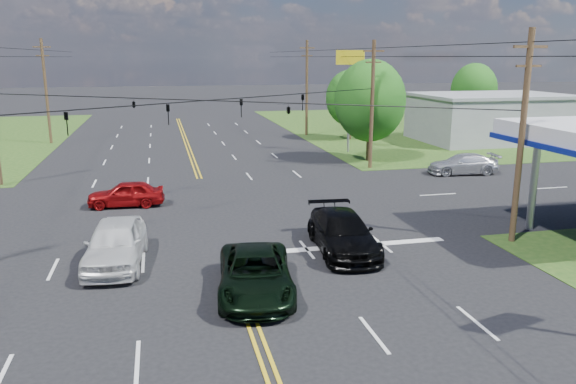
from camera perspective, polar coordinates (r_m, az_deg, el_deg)
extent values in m
plane|color=black|center=(31.85, -7.91, -1.63)|extent=(280.00, 280.00, 0.00)
cube|color=#214716|center=(73.51, 17.97, 6.44)|extent=(46.00, 48.00, 0.03)
cube|color=silver|center=(25.27, 5.22, -5.62)|extent=(10.00, 0.50, 0.02)
cube|color=gray|center=(60.52, 19.81, 7.00)|extent=(14.00, 10.00, 4.40)
cylinder|color=#A5A5AA|center=(29.66, 23.70, 0.83)|extent=(0.36, 0.36, 4.65)
cylinder|color=#3B2D18|center=(26.89, 22.63, 4.99)|extent=(0.28, 0.28, 9.50)
cube|color=#3B2D18|center=(26.67, 23.42, 13.40)|extent=(1.60, 0.12, 0.12)
cube|color=#3B2D18|center=(26.66, 23.25, 11.68)|extent=(1.20, 0.10, 0.10)
cylinder|color=#3B2D18|center=(42.74, 8.53, 8.68)|extent=(0.28, 0.28, 9.50)
cube|color=#3B2D18|center=(42.59, 8.72, 13.98)|extent=(1.60, 0.12, 0.12)
cube|color=#3B2D18|center=(42.59, 8.68, 12.90)|extent=(1.20, 0.10, 0.10)
cylinder|color=#3B2D18|center=(59.66, -23.36, 9.32)|extent=(0.28, 0.28, 10.00)
cube|color=#3B2D18|center=(59.57, -23.74, 13.34)|extent=(1.60, 0.12, 0.12)
cube|color=#3B2D18|center=(59.57, -23.67, 12.58)|extent=(1.20, 0.10, 0.10)
cylinder|color=#3B2D18|center=(60.76, 1.92, 10.46)|extent=(0.28, 0.28, 10.00)
cube|color=#3B2D18|center=(60.68, 1.95, 14.42)|extent=(1.60, 0.12, 0.12)
cube|color=#3B2D18|center=(60.68, 1.94, 13.67)|extent=(1.20, 0.10, 0.10)
imported|color=black|center=(26.59, -21.55, 6.47)|extent=(0.17, 0.21, 1.05)
imported|color=black|center=(29.35, -12.08, 7.69)|extent=(0.17, 0.21, 1.05)
imported|color=black|center=(32.54, -4.77, 8.49)|extent=(0.17, 0.21, 1.05)
imported|color=black|center=(36.41, 1.50, 9.06)|extent=(0.17, 0.21, 1.05)
imported|color=black|center=(33.47, -15.40, 8.67)|extent=(1.24, 0.26, 0.50)
imported|color=black|center=(28.80, 0.05, 8.43)|extent=(1.24, 0.26, 0.50)
cylinder|color=black|center=(32.61, 16.04, 14.15)|extent=(0.04, 100.00, 0.04)
cylinder|color=black|center=(32.60, 15.97, 13.10)|extent=(0.04, 100.00, 0.04)
cylinder|color=#3B2D18|center=(46.23, 8.20, 5.18)|extent=(0.36, 0.36, 3.30)
ellipsoid|color=#1C4C14|center=(45.88, 8.34, 9.17)|extent=(5.70, 5.70, 6.60)
cylinder|color=#3B2D18|center=(58.28, 6.26, 6.73)|extent=(0.36, 0.36, 2.86)
ellipsoid|color=#1C4C14|center=(58.02, 6.33, 9.47)|extent=(4.94, 4.94, 5.72)
cylinder|color=#3B2D18|center=(71.14, 18.18, 7.46)|extent=(0.36, 0.36, 3.08)
ellipsoid|color=#1C4C14|center=(70.91, 18.36, 9.87)|extent=(5.32, 5.32, 6.16)
imported|color=black|center=(20.18, -3.34, -8.28)|extent=(3.30, 5.87, 1.55)
imported|color=black|center=(24.55, 5.57, -4.14)|extent=(2.77, 5.95, 1.68)
imported|color=silver|center=(23.89, -17.13, -4.98)|extent=(2.61, 5.60, 1.85)
imported|color=maroon|center=(33.09, -16.14, -0.18)|extent=(4.32, 1.92, 1.44)
imported|color=silver|center=(42.57, 17.33, 2.73)|extent=(5.23, 2.57, 1.46)
cylinder|color=#A5A5AA|center=(49.92, 6.23, 9.05)|extent=(0.20, 0.20, 8.84)
cube|color=yellow|center=(49.77, 6.34, 13.44)|extent=(2.32, 1.22, 1.22)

